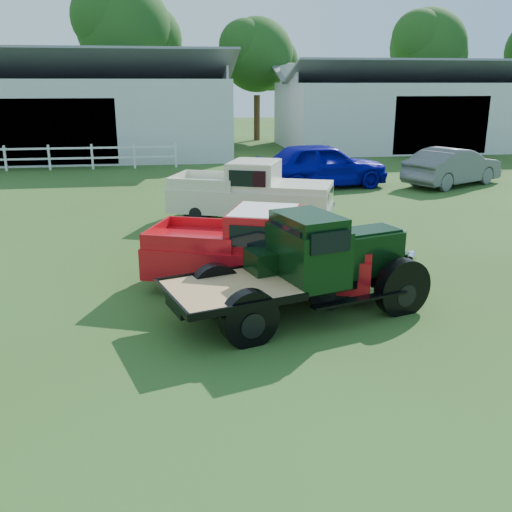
{
  "coord_description": "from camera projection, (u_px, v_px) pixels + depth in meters",
  "views": [
    {
      "loc": [
        -1.25,
        -8.55,
        4.08
      ],
      "look_at": [
        0.2,
        1.2,
        1.05
      ],
      "focal_mm": 40.0,
      "sensor_mm": 36.0,
      "label": 1
    }
  ],
  "objects": [
    {
      "name": "ground",
      "position": [
        255.0,
        338.0,
        9.46
      ],
      "size": [
        120.0,
        120.0,
        0.0
      ],
      "primitive_type": "plane",
      "color": "#2C3E14"
    },
    {
      "name": "shed_left",
      "position": [
        66.0,
        105.0,
        32.24
      ],
      "size": [
        18.8,
        10.2,
        5.6
      ],
      "primitive_type": null,
      "color": "#A9A9A9",
      "rests_on": "ground"
    },
    {
      "name": "shed_right",
      "position": [
        411.0,
        106.0,
        36.2
      ],
      "size": [
        16.8,
        9.2,
        5.2
      ],
      "primitive_type": null,
      "color": "#A9A9A9",
      "rests_on": "ground"
    },
    {
      "name": "fence_rail",
      "position": [
        27.0,
        158.0,
        27.07
      ],
      "size": [
        14.2,
        0.16,
        1.2
      ],
      "primitive_type": null,
      "color": "white",
      "rests_on": "ground"
    },
    {
      "name": "tree_b",
      "position": [
        126.0,
        56.0,
        39.36
      ],
      "size": [
        6.9,
        6.9,
        11.5
      ],
      "primitive_type": null,
      "color": "#214A19",
      "rests_on": "ground"
    },
    {
      "name": "tree_c",
      "position": [
        257.0,
        75.0,
        40.05
      ],
      "size": [
        5.4,
        5.4,
        9.0
      ],
      "primitive_type": null,
      "color": "#214A19",
      "rests_on": "ground"
    },
    {
      "name": "tree_d",
      "position": [
        426.0,
        69.0,
        42.68
      ],
      "size": [
        6.0,
        6.0,
        10.0
      ],
      "primitive_type": null,
      "color": "#214A19",
      "rests_on": "ground"
    },
    {
      "name": "vintage_flatbed",
      "position": [
        303.0,
        266.0,
        10.16
      ],
      "size": [
        5.03,
        3.16,
        1.86
      ],
      "primitive_type": null,
      "rotation": [
        0.0,
        0.0,
        0.3
      ],
      "color": "black",
      "rests_on": "ground"
    },
    {
      "name": "red_pickup",
      "position": [
        259.0,
        250.0,
        11.42
      ],
      "size": [
        4.97,
        3.3,
        1.69
      ],
      "primitive_type": null,
      "rotation": [
        0.0,
        0.0,
        -0.36
      ],
      "color": "red",
      "rests_on": "ground"
    },
    {
      "name": "white_pickup",
      "position": [
        251.0,
        193.0,
        16.99
      ],
      "size": [
        5.28,
        3.59,
        1.81
      ],
      "primitive_type": null,
      "rotation": [
        0.0,
        0.0,
        -0.38
      ],
      "color": "beige",
      "rests_on": "ground"
    },
    {
      "name": "misc_car_blue",
      "position": [
        322.0,
        165.0,
        22.68
      ],
      "size": [
        5.52,
        2.9,
        1.79
      ],
      "primitive_type": "imported",
      "rotation": [
        0.0,
        0.0,
        1.72
      ],
      "color": "#05058F",
      "rests_on": "ground"
    },
    {
      "name": "misc_car_grey",
      "position": [
        453.0,
        167.0,
        23.16
      ],
      "size": [
        4.82,
        3.58,
        1.52
      ],
      "primitive_type": "imported",
      "rotation": [
        0.0,
        0.0,
        2.06
      ],
      "color": "#5A5B5C",
      "rests_on": "ground"
    }
  ]
}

